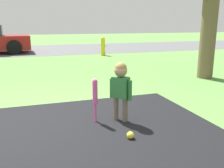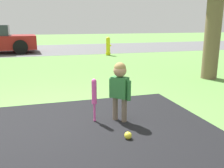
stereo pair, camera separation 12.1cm
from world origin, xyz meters
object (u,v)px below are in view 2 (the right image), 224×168
(sports_ball, at_px, (128,135))
(fire_hydrant, at_px, (108,46))
(child, at_px, (120,83))
(baseball_bat, at_px, (94,94))

(sports_ball, height_order, fire_hydrant, fire_hydrant)
(child, relative_size, sports_ball, 9.27)
(fire_hydrant, bearing_deg, baseball_bat, -107.22)
(child, height_order, fire_hydrant, child)
(baseball_bat, xyz_separation_m, fire_hydrant, (2.33, 7.51, -0.02))
(child, relative_size, baseball_bat, 1.36)
(baseball_bat, bearing_deg, fire_hydrant, 72.78)
(sports_ball, bearing_deg, child, 81.56)
(sports_ball, bearing_deg, fire_hydrant, 75.95)
(baseball_bat, bearing_deg, child, -11.92)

